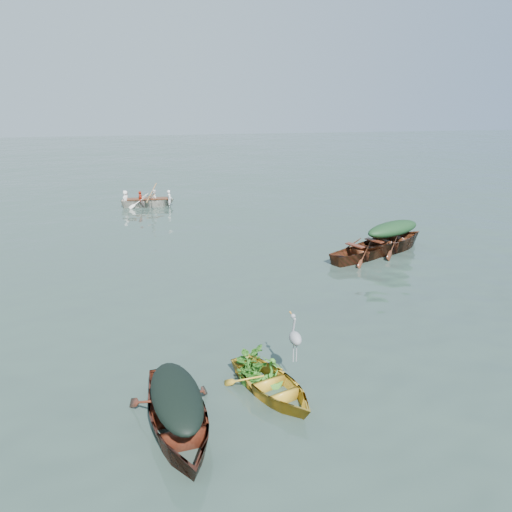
{
  "coord_description": "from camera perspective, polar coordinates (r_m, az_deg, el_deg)",
  "views": [
    {
      "loc": [
        -3.97,
        -11.42,
        5.15
      ],
      "look_at": [
        -0.49,
        3.08,
        0.5
      ],
      "focal_mm": 35.0,
      "sensor_mm": 36.0,
      "label": 1
    }
  ],
  "objects": [
    {
      "name": "ground",
      "position": [
        13.15,
        5.23,
        -5.83
      ],
      "size": [
        140.0,
        140.0,
        0.0
      ],
      "primitive_type": "plane",
      "color": "#2E4139",
      "rests_on": "ground"
    },
    {
      "name": "yellow_dinghy",
      "position": [
        9.52,
        1.82,
        -15.46
      ],
      "size": [
        2.05,
        3.01,
        0.72
      ],
      "primitive_type": "imported",
      "rotation": [
        0.0,
        0.0,
        0.34
      ],
      "color": "gold",
      "rests_on": "ground"
    },
    {
      "name": "dark_covered_boat",
      "position": [
        8.72,
        -8.88,
        -19.13
      ],
      "size": [
        1.73,
        3.92,
        0.96
      ],
      "primitive_type": "imported",
      "rotation": [
        0.0,
        0.0,
        0.08
      ],
      "color": "#502212",
      "rests_on": "ground"
    },
    {
      "name": "green_tarp_boat",
      "position": [
        18.56,
        15.18,
        0.59
      ],
      "size": [
        4.87,
        3.32,
        1.12
      ],
      "primitive_type": "imported",
      "rotation": [
        0.0,
        0.0,
        2.01
      ],
      "color": "#42250F",
      "rests_on": "ground"
    },
    {
      "name": "open_wooden_boat",
      "position": [
        17.41,
        12.21,
        -0.29
      ],
      "size": [
        4.21,
        2.81,
        0.92
      ],
      "primitive_type": "imported",
      "rotation": [
        0.0,
        0.0,
        1.99
      ],
      "color": "#5C2617",
      "rests_on": "ground"
    },
    {
      "name": "rowed_boat",
      "position": [
        26.1,
        -12.23,
        5.55
      ],
      "size": [
        3.77,
        1.37,
        0.85
      ],
      "primitive_type": "imported",
      "rotation": [
        0.0,
        0.0,
        1.5
      ],
      "color": "white",
      "rests_on": "ground"
    },
    {
      "name": "dark_tarp_cover",
      "position": [
        8.34,
        -9.11,
        -15.36
      ],
      "size": [
        0.95,
        2.16,
        0.4
      ],
      "primitive_type": "ellipsoid",
      "rotation": [
        0.0,
        0.0,
        0.08
      ],
      "color": "black",
      "rests_on": "dark_covered_boat"
    },
    {
      "name": "green_tarp_cover",
      "position": [
        18.35,
        15.38,
        3.04
      ],
      "size": [
        2.68,
        1.82,
        0.52
      ],
      "primitive_type": "ellipsoid",
      "rotation": [
        0.0,
        0.0,
        2.01
      ],
      "color": "black",
      "rests_on": "green_tarp_boat"
    },
    {
      "name": "thwart_benches",
      "position": [
        17.27,
        12.31,
        1.23
      ],
      "size": [
        2.16,
        1.52,
        0.04
      ],
      "primitive_type": null,
      "rotation": [
        0.0,
        0.0,
        1.99
      ],
      "color": "#4C1E11",
      "rests_on": "open_wooden_boat"
    },
    {
      "name": "heron",
      "position": [
        9.43,
        4.49,
        -10.09
      ],
      "size": [
        0.4,
        0.47,
        0.92
      ],
      "primitive_type": null,
      "rotation": [
        0.0,
        0.0,
        0.34
      ],
      "color": "gray",
      "rests_on": "yellow_dinghy"
    },
    {
      "name": "dinghy_weeds",
      "position": [
        9.59,
        0.09,
        -10.6
      ],
      "size": [
        0.96,
        1.08,
        0.6
      ],
      "primitive_type": "imported",
      "rotation": [
        0.0,
        0.0,
        0.34
      ],
      "color": "#266F1D",
      "rests_on": "yellow_dinghy"
    },
    {
      "name": "rowers",
      "position": [
        25.96,
        -12.34,
        7.29
      ],
      "size": [
        2.65,
        1.18,
        0.76
      ],
      "primitive_type": "imported",
      "rotation": [
        0.0,
        0.0,
        1.5
      ],
      "color": "silver",
      "rests_on": "rowed_boat"
    },
    {
      "name": "oars",
      "position": [
        26.02,
        -12.29,
        6.53
      ],
      "size": [
        0.78,
        2.64,
        0.06
      ],
      "primitive_type": null,
      "rotation": [
        0.0,
        0.0,
        1.5
      ],
      "color": "#9B6B3A",
      "rests_on": "rowed_boat"
    }
  ]
}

